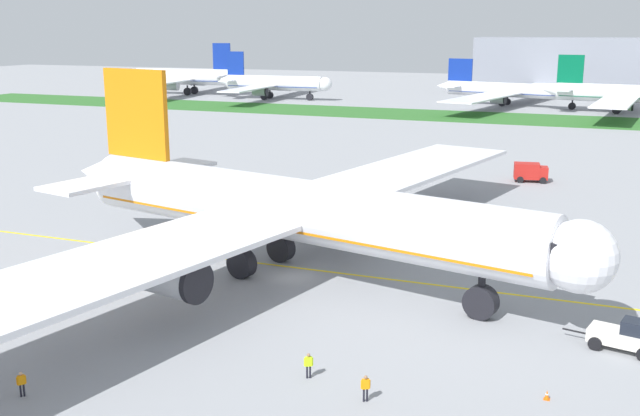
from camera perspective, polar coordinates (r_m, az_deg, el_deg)
name	(u,v)px	position (r m, az deg, el deg)	size (l,w,h in m)	color
ground_plane	(294,277)	(64.37, -1.98, -5.28)	(600.00, 600.00, 0.00)	gray
apron_taxi_line	(305,269)	(66.42, -1.18, -4.67)	(280.00, 0.36, 0.01)	yellow
grass_median_strip	(501,118)	(183.70, 13.69, 6.71)	(320.00, 24.00, 0.10)	#2D6628
airliner_foreground	(286,210)	(63.31, -2.58, -0.14)	(53.03, 85.53, 17.08)	white
pushback_tug	(625,336)	(53.80, 22.33, -9.07)	(6.22, 3.11, 2.25)	white
ground_crew_wingwalker_port	(21,382)	(47.41, -21.89, -12.23)	(0.43, 0.46, 1.55)	black
ground_crew_marshaller_front	(309,363)	(46.25, -0.88, -11.79)	(0.50, 0.42, 1.62)	black
ground_crew_wingwalker_starboard	(366,386)	(43.69, 3.51, -13.43)	(0.51, 0.41, 1.61)	black
traffic_cone_starboard_wing	(547,395)	(46.04, 16.98, -13.53)	(0.36, 0.36, 0.58)	#F2590C
service_truck_baggage_loader	(530,172)	(107.67, 15.81, 2.70)	(4.85, 3.17, 2.60)	#B21E19
parked_airliner_far_left	(185,77)	(247.29, -10.32, 9.82)	(41.12, 63.53, 16.35)	white
parked_airliner_far_centre	(272,83)	(227.09, -3.66, 9.50)	(37.49, 58.27, 14.06)	white
parked_airliner_far_right	(514,91)	(213.04, 14.61, 8.69)	(46.00, 75.78, 12.53)	white
parked_airliner_far_outer	(628,94)	(202.96, 22.54, 8.05)	(43.49, 69.22, 14.31)	white
terminal_building	(626,67)	(257.23, 22.41, 9.95)	(93.26, 20.00, 18.00)	gray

